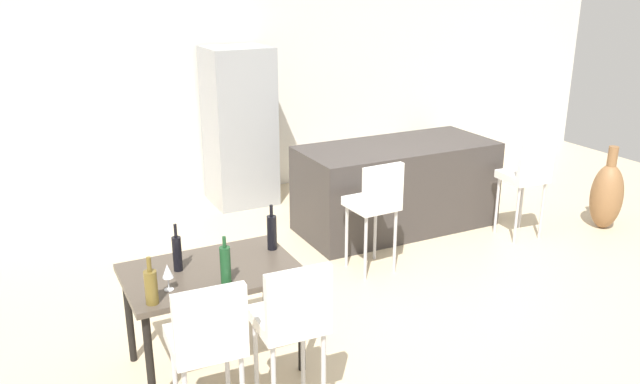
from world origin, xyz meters
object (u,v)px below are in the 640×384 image
object	(u,v)px
bar_chair_left	(376,200)
bar_chair_middle	(527,173)
wine_bottle_inner	(177,253)
wine_glass_left	(168,272)
wine_bottle_far	(151,286)
dining_chair_near	(207,338)
floor_vase	(607,195)
potted_plant	(436,147)
dining_table	(212,280)
refrigerator	(239,127)
wine_bottle_corner	(225,264)
wine_bottle_near	(272,232)
dining_chair_far	(292,317)
kitchen_island	(396,186)

from	to	relation	value
bar_chair_left	bar_chair_middle	bearing A→B (deg)	0.00
wine_bottle_inner	wine_glass_left	xyz separation A→B (m)	(-0.13, -0.25, -0.00)
wine_bottle_far	bar_chair_middle	bearing A→B (deg)	14.96
dining_chair_near	wine_glass_left	distance (m)	0.61
floor_vase	potted_plant	xyz separation A→B (m)	(-0.33, 2.57, -0.03)
bar_chair_left	dining_table	distance (m)	1.93
dining_chair_near	refrigerator	size ratio (longest dim) A/B	0.57
wine_bottle_corner	wine_bottle_far	world-z (taller)	wine_bottle_corner
dining_table	wine_bottle_far	world-z (taller)	wine_bottle_far
wine_bottle_near	potted_plant	xyz separation A→B (m)	(3.73, 3.04, -0.53)
wine_bottle_far	wine_glass_left	bearing A→B (deg)	44.48
dining_chair_near	wine_bottle_far	bearing A→B (deg)	113.10
wine_bottle_corner	wine_glass_left	xyz separation A→B (m)	(-0.35, 0.07, -0.01)
wine_bottle_near	wine_bottle_corner	xyz separation A→B (m)	(-0.47, -0.36, -0.00)
floor_vase	dining_chair_far	bearing A→B (deg)	-162.74
wine_bottle_inner	refrigerator	size ratio (longest dim) A/B	0.18
dining_chair_near	floor_vase	bearing A→B (deg)	15.50
bar_chair_left	wine_bottle_inner	distance (m)	2.09
bar_chair_left	bar_chair_middle	xyz separation A→B (m)	(1.80, 0.00, 0.00)
bar_chair_left	dining_chair_far	distance (m)	2.15
kitchen_island	wine_bottle_corner	bearing A→B (deg)	-143.57
refrigerator	floor_vase	size ratio (longest dim) A/B	2.02
potted_plant	refrigerator	bearing A→B (deg)	179.80
dining_chair_near	potted_plant	distance (m)	5.96
wine_bottle_inner	floor_vase	size ratio (longest dim) A/B	0.36
wine_bottle_far	floor_vase	xyz separation A→B (m)	(5.01, 0.88, -0.48)
wine_bottle_corner	dining_chair_far	bearing A→B (deg)	-66.03
wine_bottle_near	kitchen_island	bearing A→B (deg)	36.19
wine_bottle_corner	wine_glass_left	world-z (taller)	wine_bottle_corner
wine_bottle_corner	wine_glass_left	distance (m)	0.36
wine_bottle_near	wine_glass_left	bearing A→B (deg)	-160.71
bar_chair_middle	wine_bottle_far	bearing A→B (deg)	-165.04
dining_chair_far	wine_bottle_inner	xyz separation A→B (m)	(-0.45, 0.83, 0.17)
wine_bottle_corner	wine_glass_left	size ratio (longest dim) A/B	1.84
bar_chair_middle	wine_bottle_corner	size ratio (longest dim) A/B	3.28
refrigerator	dining_chair_far	bearing A→B (deg)	-105.74
wine_bottle_near	wine_bottle_corner	bearing A→B (deg)	-142.50
wine_bottle_near	wine_bottle_inner	size ratio (longest dim) A/B	1.02
bar_chair_left	wine_bottle_far	distance (m)	2.47
dining_table	potted_plant	size ratio (longest dim) A/B	1.97
bar_chair_left	dining_table	world-z (taller)	bar_chair_left
wine_bottle_inner	floor_vase	world-z (taller)	wine_bottle_inner
floor_vase	potted_plant	world-z (taller)	floor_vase
refrigerator	bar_chair_left	bearing A→B (deg)	-80.33
bar_chair_middle	dining_chair_far	world-z (taller)	same
dining_chair_far	potted_plant	size ratio (longest dim) A/B	1.81
dining_chair_near	wine_bottle_corner	bearing A→B (deg)	60.66
bar_chair_middle	refrigerator	size ratio (longest dim) A/B	0.57
kitchen_island	refrigerator	size ratio (longest dim) A/B	1.13
wine_bottle_far	dining_table	bearing A→B (deg)	32.39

